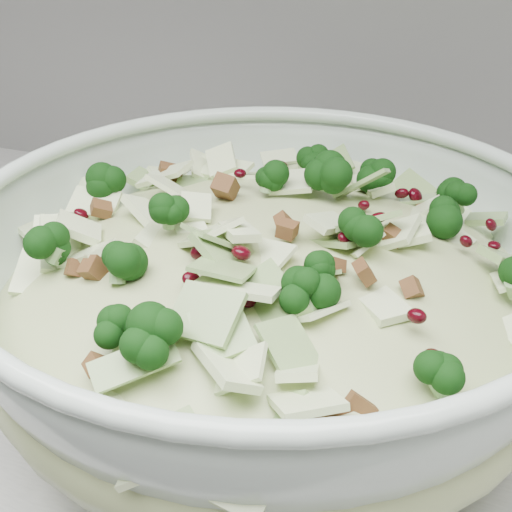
{
  "coord_description": "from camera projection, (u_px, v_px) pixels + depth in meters",
  "views": [
    {
      "loc": [
        0.69,
        1.21,
        1.26
      ],
      "look_at": [
        0.55,
        1.61,
        1.02
      ],
      "focal_mm": 50.0,
      "sensor_mm": 36.0,
      "label": 1
    }
  ],
  "objects": [
    {
      "name": "mixing_bowl",
      "position": [
        270.0,
        308.0,
        0.49
      ],
      "size": [
        0.53,
        0.53,
        0.16
      ],
      "rotation": [
        0.0,
        0.0,
        0.4
      ],
      "color": "silver",
      "rests_on": "counter"
    },
    {
      "name": "salad",
      "position": [
        270.0,
        275.0,
        0.48
      ],
      "size": [
        0.51,
        0.51,
        0.16
      ],
      "rotation": [
        0.0,
        0.0,
        0.49
      ],
      "color": "beige",
      "rests_on": "mixing_bowl"
    }
  ]
}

